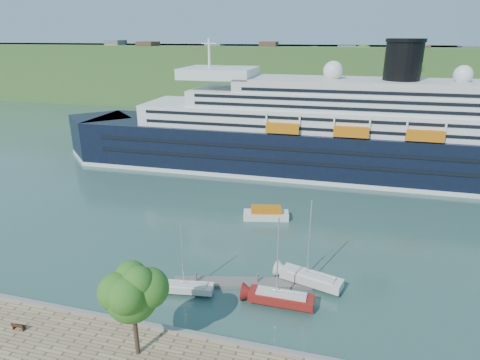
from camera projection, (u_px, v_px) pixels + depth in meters
name	position (u px, v px, depth m)	size (l,w,h in m)	color
ground	(195.00, 342.00, 39.45)	(400.00, 400.00, 0.00)	#294A42
far_hillside	(320.00, 76.00, 166.91)	(400.00, 50.00, 24.00)	#335120
quay_coping	(194.00, 334.00, 38.88)	(220.00, 0.50, 0.30)	slate
cruise_ship	(330.00, 109.00, 83.34)	(124.14, 18.08, 27.88)	black
park_bench	(19.00, 326.00, 39.51)	(1.35, 0.56, 0.87)	#462214
promenade_tree	(133.00, 308.00, 35.01)	(6.04, 6.04, 10.00)	#225616
floating_pontoon	(242.00, 283.00, 48.50)	(16.73, 2.04, 0.37)	slate
sailboat_white_near	(187.00, 263.00, 45.29)	(6.49, 1.80, 8.39)	silver
sailboat_red	(282.00, 266.00, 42.90)	(7.94, 2.21, 10.26)	maroon
sailboat_white_far	(313.00, 248.00, 46.35)	(8.15, 2.26, 10.53)	silver
tender_launch	(266.00, 213.00, 65.47)	(7.42, 2.54, 2.05)	#D06A0C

